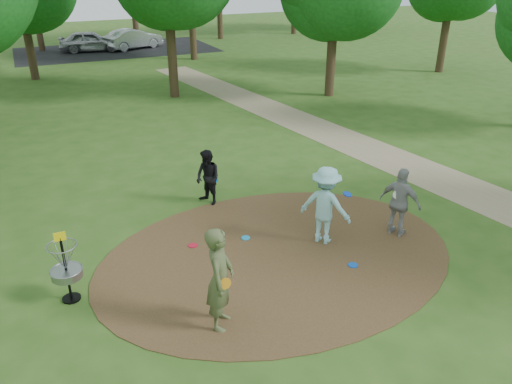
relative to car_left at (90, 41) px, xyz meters
name	(u,v)px	position (x,y,z in m)	size (l,w,h in m)	color
ground	(278,255)	(-0.21, -30.02, -0.73)	(100.00, 100.00, 0.00)	#2D5119
dirt_clearing	(278,255)	(-0.21, -30.02, -0.72)	(8.40, 8.40, 0.02)	#47301C
footpath	(433,176)	(6.29, -28.02, -0.73)	(2.00, 40.00, 0.01)	#8C7A5B
parking_lot	(117,50)	(1.79, -0.02, -0.73)	(14.00, 8.00, 0.01)	black
player_observer_with_disc	(220,279)	(-2.26, -31.69, 0.28)	(0.81, 0.89, 2.04)	#4D5732
player_throwing_with_disc	(325,206)	(1.07, -29.90, 0.22)	(1.43, 1.42, 1.92)	#92D1D9
player_walking_with_disc	(208,178)	(-0.73, -26.81, 0.04)	(0.81, 0.91, 1.55)	black
player_waiting_with_disc	(400,203)	(2.88, -30.39, 0.14)	(0.84, 1.11, 1.75)	#99999C
disc_ground_cyan	(246,238)	(-0.59, -29.02, -0.71)	(0.22, 0.22, 0.02)	#1A94D1
disc_ground_blue	(353,265)	(1.10, -31.11, -0.71)	(0.22, 0.22, 0.02)	blue
disc_ground_red	(193,245)	(-1.87, -28.82, -0.71)	(0.22, 0.22, 0.02)	red
car_left	(90,41)	(0.00, 0.00, 0.00)	(1.73, 4.31, 1.47)	#9A9CA1
car_right	(133,39)	(3.06, -0.16, -0.01)	(1.53, 4.38, 1.44)	#B6B7BE
disc_golf_basket	(65,262)	(-4.71, -29.72, 0.14)	(0.63, 0.63, 1.54)	black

